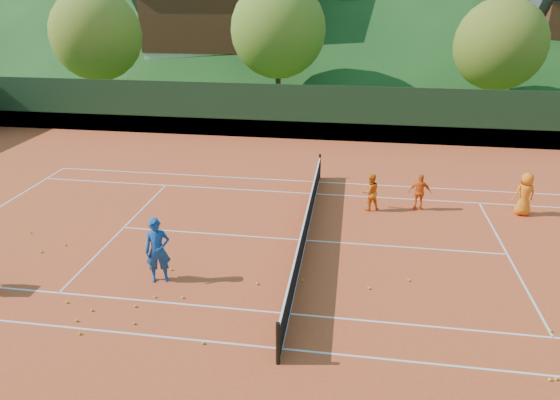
# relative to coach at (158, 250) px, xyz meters

# --- Properties ---
(ground) EXTENTS (400.00, 400.00, 0.00)m
(ground) POSITION_rel_coach_xyz_m (3.86, 3.06, -0.99)
(ground) COLOR #304F18
(ground) RESTS_ON ground
(clay_court) EXTENTS (40.00, 24.00, 0.02)m
(clay_court) POSITION_rel_coach_xyz_m (3.86, 3.06, -0.98)
(clay_court) COLOR #C1441F
(clay_court) RESTS_ON ground
(coach) EXTENTS (0.82, 0.68, 1.93)m
(coach) POSITION_rel_coach_xyz_m (0.00, 0.00, 0.00)
(coach) COLOR #164592
(coach) RESTS_ON clay_court
(student_a) EXTENTS (0.86, 0.79, 1.43)m
(student_a) POSITION_rel_coach_xyz_m (5.99, 5.91, -0.25)
(student_a) COLOR orange
(student_a) RESTS_ON clay_court
(student_b) EXTENTS (0.83, 0.36, 1.40)m
(student_b) POSITION_rel_coach_xyz_m (7.83, 6.21, -0.26)
(student_b) COLOR orange
(student_b) RESTS_ON clay_court
(student_c) EXTENTS (0.89, 0.69, 1.62)m
(student_c) POSITION_rel_coach_xyz_m (11.55, 6.31, -0.16)
(student_c) COLOR orange
(student_c) RESTS_ON clay_court
(tennis_ball_0) EXTENTS (0.07, 0.07, 0.07)m
(tennis_ball_0) POSITION_rel_coach_xyz_m (0.12, 0.54, -0.93)
(tennis_ball_0) COLOR #BEDF25
(tennis_ball_0) RESTS_ON clay_court
(tennis_ball_2) EXTENTS (0.07, 0.07, 0.07)m
(tennis_ball_2) POSITION_rel_coach_xyz_m (9.83, -2.55, -0.93)
(tennis_ball_2) COLOR #BEDF25
(tennis_ball_2) RESTS_ON clay_court
(tennis_ball_3) EXTENTS (0.07, 0.07, 0.07)m
(tennis_ball_3) POSITION_rel_coach_xyz_m (0.17, -0.89, -0.93)
(tennis_ball_3) COLOR #BEDF25
(tennis_ball_3) RESTS_ON clay_court
(tennis_ball_4) EXTENTS (0.07, 0.07, 0.07)m
(tennis_ball_4) POSITION_rel_coach_xyz_m (-1.21, -1.72, -0.93)
(tennis_ball_4) COLOR #BEDF25
(tennis_ball_4) RESTS_ON clay_court
(tennis_ball_5) EXTENTS (0.07, 0.07, 0.07)m
(tennis_ball_5) POSITION_rel_coach_xyz_m (9.69, -2.59, -0.93)
(tennis_ball_5) COLOR #BEDF25
(tennis_ball_5) RESTS_ON clay_court
(tennis_ball_6) EXTENTS (0.07, 0.07, 0.07)m
(tennis_ball_6) POSITION_rel_coach_xyz_m (-5.49, 2.16, -0.93)
(tennis_ball_6) COLOR #BEDF25
(tennis_ball_6) RESTS_ON clay_court
(tennis_ball_7) EXTENTS (0.07, 0.07, 0.07)m
(tennis_ball_7) POSITION_rel_coach_xyz_m (-4.33, 0.96, -0.93)
(tennis_ball_7) COLOR #BEDF25
(tennis_ball_7) RESTS_ON clay_court
(tennis_ball_8) EXTENTS (0.07, 0.07, 0.07)m
(tennis_ball_8) POSITION_rel_coach_xyz_m (-0.17, -1.38, -0.93)
(tennis_ball_8) COLOR #BEDF25
(tennis_ball_8) RESTS_ON clay_court
(tennis_ball_10) EXTENTS (0.07, 0.07, 0.07)m
(tennis_ball_10) POSITION_rel_coach_xyz_m (-1.03, -2.65, -0.93)
(tennis_ball_10) COLOR #BEDF25
(tennis_ball_10) RESTS_ON clay_court
(tennis_ball_12) EXTENTS (0.07, 0.07, 0.07)m
(tennis_ball_12) POSITION_rel_coach_xyz_m (7.05, 0.99, -0.93)
(tennis_ball_12) COLOR #BEDF25
(tennis_ball_12) RESTS_ON clay_court
(tennis_ball_13) EXTENTS (0.07, 0.07, 0.07)m
(tennis_ball_13) POSITION_rel_coach_xyz_m (0.10, -2.07, -0.93)
(tennis_ball_13) COLOR #BEDF25
(tennis_ball_13) RESTS_ON clay_court
(tennis_ball_14) EXTENTS (0.07, 0.07, 0.07)m
(tennis_ball_14) POSITION_rel_coach_xyz_m (2.80, 0.17, -0.93)
(tennis_ball_14) COLOR #BEDF25
(tennis_ball_14) RESTS_ON clay_court
(tennis_ball_15) EXTENTS (0.07, 0.07, 0.07)m
(tennis_ball_15) POSITION_rel_coach_xyz_m (4.05, 0.52, -0.93)
(tennis_ball_15) COLOR #BEDF25
(tennis_ball_15) RESTS_ON clay_court
(tennis_ball_16) EXTENTS (0.07, 0.07, 0.07)m
(tennis_ball_16) POSITION_rel_coach_xyz_m (5.92, 0.40, -0.93)
(tennis_ball_16) COLOR #BEDF25
(tennis_ball_16) RESTS_ON clay_court
(tennis_ball_17) EXTENTS (0.07, 0.07, 0.07)m
(tennis_ball_17) POSITION_rel_coach_xyz_m (0.93, -0.80, -0.93)
(tennis_ball_17) COLOR #BEDF25
(tennis_ball_17) RESTS_ON clay_court
(tennis_ball_18) EXTENTS (0.07, 0.07, 0.07)m
(tennis_ball_18) POSITION_rel_coach_xyz_m (-1.38, -2.19, -0.93)
(tennis_ball_18) COLOR #BEDF25
(tennis_ball_18) RESTS_ON clay_court
(tennis_ball_19) EXTENTS (0.07, 0.07, 0.07)m
(tennis_ball_19) POSITION_rel_coach_xyz_m (-3.84, 1.51, -0.93)
(tennis_ball_19) COLOR #BEDF25
(tennis_ball_19) RESTS_ON clay_court
(tennis_ball_20) EXTENTS (0.07, 0.07, 0.07)m
(tennis_ball_20) POSITION_rel_coach_xyz_m (10.27, -0.84, -0.93)
(tennis_ball_20) COLOR #BEDF25
(tennis_ball_20) RESTS_ON clay_court
(tennis_ball_21) EXTENTS (0.07, 0.07, 0.07)m
(tennis_ball_21) POSITION_rel_coach_xyz_m (2.02, -2.54, -0.93)
(tennis_ball_21) COLOR #BEDF25
(tennis_ball_21) RESTS_ON clay_court
(tennis_ball_22) EXTENTS (0.07, 0.07, 0.07)m
(tennis_ball_22) POSITION_rel_coach_xyz_m (-2.04, -1.48, -0.93)
(tennis_ball_22) COLOR #BEDF25
(tennis_ball_22) RESTS_ON clay_court
(court_lines) EXTENTS (23.83, 11.03, 0.00)m
(court_lines) POSITION_rel_coach_xyz_m (3.86, 3.06, -0.96)
(court_lines) COLOR white
(court_lines) RESTS_ON clay_court
(tennis_net) EXTENTS (0.10, 12.07, 1.10)m
(tennis_net) POSITION_rel_coach_xyz_m (3.86, 3.06, -0.46)
(tennis_net) COLOR black
(tennis_net) RESTS_ON clay_court
(perimeter_fence) EXTENTS (40.40, 24.24, 3.00)m
(perimeter_fence) POSITION_rel_coach_xyz_m (3.86, 3.06, 0.28)
(perimeter_fence) COLOR black
(perimeter_fence) RESTS_ON clay_court
(chalet_left) EXTENTS (13.80, 9.93, 12.92)m
(chalet_left) POSITION_rel_coach_xyz_m (-6.14, 33.06, 4.66)
(chalet_left) COLOR beige
(chalet_left) RESTS_ON ground
(chalet_mid) EXTENTS (12.65, 8.82, 11.45)m
(chalet_mid) POSITION_rel_coach_xyz_m (9.86, 37.06, 4.00)
(chalet_mid) COLOR beige
(chalet_mid) RESTS_ON ground
(tree_a) EXTENTS (6.00, 6.00, 7.88)m
(tree_a) POSITION_rel_coach_xyz_m (-12.14, 21.06, 3.88)
(tree_a) COLOR #3E2819
(tree_a) RESTS_ON ground
(tree_b) EXTENTS (6.40, 6.40, 8.40)m
(tree_b) POSITION_rel_coach_xyz_m (-0.14, 23.06, 4.21)
(tree_b) COLOR #41291A
(tree_b) RESTS_ON ground
(tree_c) EXTENTS (5.60, 5.60, 7.35)m
(tree_c) POSITION_rel_coach_xyz_m (13.86, 22.06, 3.56)
(tree_c) COLOR #402719
(tree_c) RESTS_ON ground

